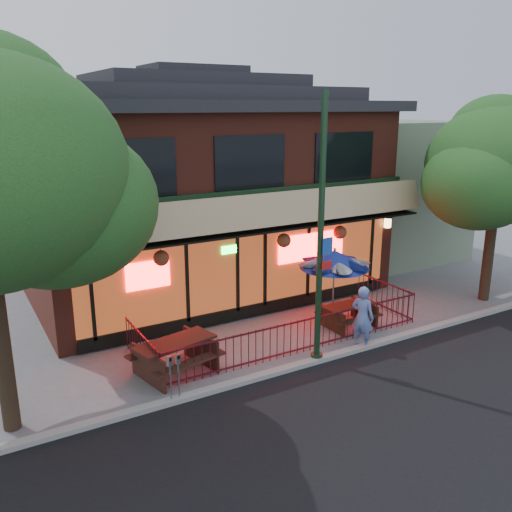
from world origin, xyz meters
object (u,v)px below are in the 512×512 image
Objects in this scene: patio_umbrella at (334,259)px; parking_meter_far at (170,372)px; street_tree_right at (498,158)px; parking_meter_near at (178,369)px; pedestrian at (362,317)px; street_light at (320,248)px; picnic_table_right at (349,312)px; picnic_table_left at (175,352)px.

patio_umbrella reaches higher than parking_meter_far.
street_tree_right reaches higher than parking_meter_near.
pedestrian is at bearing 1.29° from parking_meter_far.
parking_meter_near reaches higher than parking_meter_far.
parking_meter_far is at bearing -162.30° from patio_umbrella.
street_tree_right is at bearing 7.01° from street_light.
street_tree_right is 5.91× the size of parking_meter_far.
picnic_table_right is at bearing 13.12° from parking_meter_far.
pedestrian is 1.53× the size of parking_meter_near.
patio_umbrella is (-0.26, 0.47, 1.62)m from picnic_table_right.
street_tree_right is 7.66m from pedestrian.
picnic_table_right is 1.43× the size of parking_meter_near.
street_light is 5.87× the size of parking_meter_near.
street_light is 2.86× the size of patio_umbrella.
parking_meter_far is at bearing 180.00° from parking_meter_near.
parking_meter_near is (-12.04, -1.07, -4.15)m from street_tree_right.
parking_meter_far is at bearing -166.88° from picnic_table_right.
picnic_table_left is 1.37× the size of picnic_table_right.
picnic_table_right is at bearing 32.27° from street_light.
street_tree_right is at bearing -106.16° from pedestrian.
street_light is 2.75m from pedestrian.
street_tree_right is 3.00× the size of picnic_table_left.
picnic_table_left is at bearing 63.72° from parking_meter_far.
pedestrian is at bearing -13.15° from picnic_table_left.
patio_umbrella reaches higher than parking_meter_near.
patio_umbrella is at bearing 118.27° from picnic_table_right.
patio_umbrella is (5.55, 0.65, 1.51)m from picnic_table_left.
street_light is 4.11× the size of picnic_table_right.
parking_meter_near is 0.20m from parking_meter_far.
street_tree_right is 12.78m from parking_meter_near.
street_tree_right is 3.85× the size of pedestrian.
parking_meter_near is at bearing 66.91° from pedestrian.
street_tree_right reaches higher than patio_umbrella.
patio_umbrella is 6.65m from parking_meter_far.
street_light reaches higher than parking_meter_near.
picnic_table_right is at bearing -50.23° from pedestrian.
street_tree_right is (8.04, 0.99, 1.81)m from street_light.
picnic_table_left is at bearing 160.50° from street_light.
street_tree_right is at bearing -4.38° from picnic_table_right.
pedestrian is 5.60m from parking_meter_near.
pedestrian is 5.80m from parking_meter_far.
picnic_table_right is (2.27, 1.43, -2.68)m from street_light.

